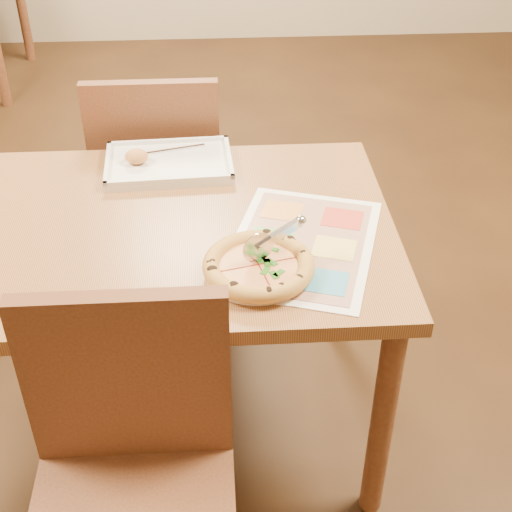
{
  "coord_description": "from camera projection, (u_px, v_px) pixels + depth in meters",
  "views": [
    {
      "loc": [
        0.2,
        -1.55,
        1.73
      ],
      "look_at": [
        0.28,
        -0.22,
        0.77
      ],
      "focal_mm": 50.0,
      "sensor_mm": 36.0,
      "label": 1
    }
  ],
  "objects": [
    {
      "name": "dining_table",
      "position": [
        145.0,
        252.0,
        1.89
      ],
      "size": [
        1.3,
        0.85,
        0.72
      ],
      "color": "olive",
      "rests_on": "ground"
    },
    {
      "name": "chair_near",
      "position": [
        130.0,
        452.0,
        1.44
      ],
      "size": [
        0.42,
        0.42,
        0.47
      ],
      "color": "brown",
      "rests_on": "ground"
    },
    {
      "name": "chair_far",
      "position": [
        158.0,
        165.0,
        2.41
      ],
      "size": [
        0.42,
        0.42,
        0.47
      ],
      "rotation": [
        0.0,
        0.0,
        3.14
      ],
      "color": "brown",
      "rests_on": "ground"
    },
    {
      "name": "plate",
      "position": [
        256.0,
        271.0,
        1.67
      ],
      "size": [
        0.3,
        0.3,
        0.01
      ],
      "primitive_type": "cylinder",
      "rotation": [
        0.0,
        0.0,
        -0.3
      ],
      "color": "white",
      "rests_on": "dining_table"
    },
    {
      "name": "pizza",
      "position": [
        259.0,
        266.0,
        1.65
      ],
      "size": [
        0.26,
        0.26,
        0.04
      ],
      "rotation": [
        0.0,
        0.0,
        0.24
      ],
      "color": "gold",
      "rests_on": "plate"
    },
    {
      "name": "pizza_cutter",
      "position": [
        273.0,
        239.0,
        1.64
      ],
      "size": [
        0.14,
        0.07,
        0.09
      ],
      "rotation": [
        0.0,
        0.0,
        0.41
      ],
      "color": "silver",
      "rests_on": "pizza"
    },
    {
      "name": "appetizer_tray",
      "position": [
        167.0,
        164.0,
        2.07
      ],
      "size": [
        0.38,
        0.27,
        0.06
      ],
      "rotation": [
        0.0,
        0.0,
        0.05
      ],
      "color": "silver",
      "rests_on": "dining_table"
    },
    {
      "name": "menu",
      "position": [
        302.0,
        244.0,
        1.76
      ],
      "size": [
        0.47,
        0.56,
        0.0
      ],
      "primitive_type": "cube",
      "rotation": [
        0.0,
        0.0,
        -0.31
      ],
      "color": "white",
      "rests_on": "dining_table"
    }
  ]
}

